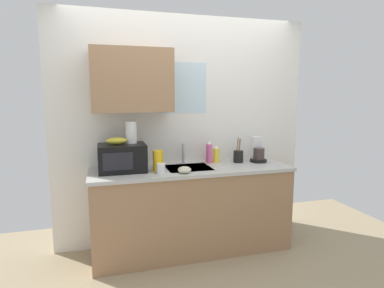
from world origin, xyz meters
TOP-DOWN VIEW (x-y plane):
  - kitchen_wall_assembly at (-0.10, 0.31)m, footprint 2.85×0.42m
  - counter_unit at (-0.00, 0.00)m, footprint 2.08×0.63m
  - sink_faucet at (-0.03, 0.24)m, footprint 0.03×0.03m
  - microwave at (-0.70, 0.05)m, footprint 0.46×0.35m
  - banana_bunch at (-0.75, 0.05)m, footprint 0.20×0.11m
  - paper_towel_roll at (-0.60, 0.10)m, footprint 0.11×0.11m
  - coffee_maker at (0.80, 0.11)m, footprint 0.19×0.21m
  - dish_soap_bottle_pink at (0.25, 0.18)m, footprint 0.07×0.07m
  - dish_soap_bottle_yellow at (0.34, 0.19)m, footprint 0.07×0.07m
  - cereal_canister at (-0.36, -0.05)m, footprint 0.10×0.10m
  - mug_white at (-0.35, -0.14)m, footprint 0.08×0.08m
  - utensil_crock at (0.57, 0.12)m, footprint 0.11×0.11m
  - small_bowl at (-0.13, -0.20)m, footprint 0.13×0.13m

SIDE VIEW (x-z plane):
  - counter_unit at x=0.00m, z-range 0.01..0.91m
  - small_bowl at x=-0.13m, z-range 0.90..0.96m
  - mug_white at x=-0.35m, z-range 0.90..0.99m
  - utensil_crock at x=0.57m, z-range 0.83..1.11m
  - dish_soap_bottle_yellow at x=0.34m, z-range 0.89..1.09m
  - cereal_canister at x=-0.36m, z-range 0.90..1.11m
  - coffee_maker at x=0.80m, z-range 0.86..1.14m
  - sink_faucet at x=-0.03m, z-range 0.90..1.12m
  - dish_soap_bottle_pink at x=0.25m, z-range 0.89..1.14m
  - microwave at x=-0.70m, z-range 0.90..1.17m
  - banana_bunch at x=-0.75m, z-range 1.17..1.24m
  - paper_towel_roll at x=-0.60m, z-range 1.17..1.39m
  - kitchen_wall_assembly at x=-0.10m, z-range 0.10..2.60m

